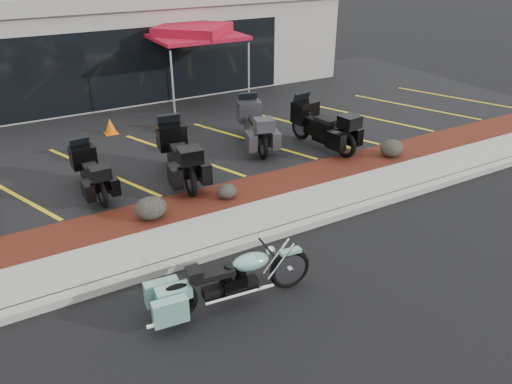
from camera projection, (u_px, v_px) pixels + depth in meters
ground at (293, 261)px, 9.41m from camera, size 90.00×90.00×0.00m
curb at (269, 236)px, 10.08m from camera, size 24.00×0.25×0.15m
sidewalk at (252, 220)px, 10.62m from camera, size 24.00×1.20×0.15m
mulch_bed at (227, 198)px, 11.55m from camera, size 24.00×1.20×0.16m
upper_lot at (150, 129)px, 15.73m from camera, size 26.00×9.60×0.15m
dealership_building at (93, 36)px, 19.71m from camera, size 18.00×8.16×4.00m
boulder_left at (151, 208)px, 10.43m from camera, size 0.68×0.57×0.48m
boulder_mid at (227, 191)px, 11.29m from camera, size 0.47×0.39×0.33m
boulder_right at (392, 148)px, 13.45m from camera, size 0.66×0.55×0.47m
hero_cruiser at (290, 264)px, 8.48m from camera, size 2.87×0.99×0.99m
touring_black_front at (83, 160)px, 11.86m from camera, size 0.84×2.02×1.16m
touring_black_mid at (171, 141)px, 12.63m from camera, size 1.24×2.55×1.43m
touring_grey at (248, 115)px, 14.57m from camera, size 1.49×2.50×1.37m
touring_black_rear at (301, 116)px, 14.43m from camera, size 1.26×2.53×1.41m
traffic_cone at (110, 126)px, 15.06m from camera, size 0.38×0.38×0.48m
popup_canopy at (193, 33)px, 16.74m from camera, size 3.89×3.89×2.73m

